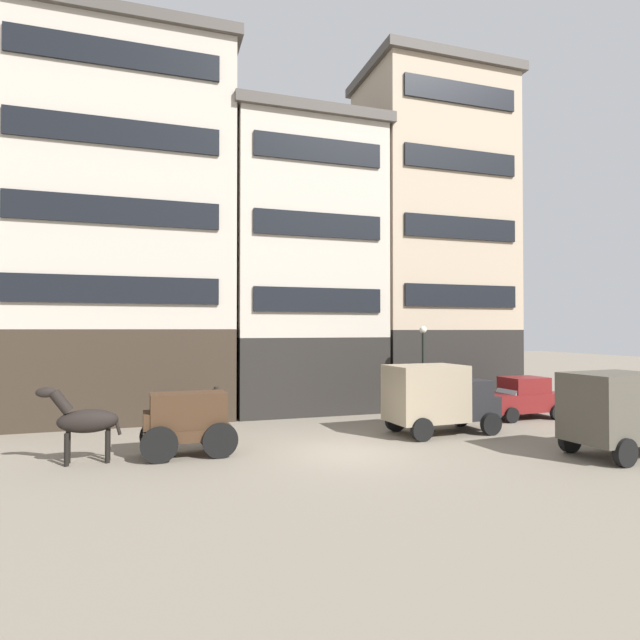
{
  "coord_description": "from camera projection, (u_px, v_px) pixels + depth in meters",
  "views": [
    {
      "loc": [
        -5.91,
        -15.46,
        4.0
      ],
      "look_at": [
        -0.34,
        1.86,
        4.31
      ],
      "focal_mm": 28.68,
      "sensor_mm": 36.0,
      "label": 1
    }
  ],
  "objects": [
    {
      "name": "fire_hydrant_curbside",
      "position": [
        187.0,
        420.0,
        19.95
      ],
      "size": [
        0.24,
        0.24,
        0.83
      ],
      "color": "maroon",
      "rests_on": "ground_plane"
    },
    {
      "name": "delivery_truck_far",
      "position": [
        626.0,
        410.0,
        16.15
      ],
      "size": [
        4.48,
        2.45,
        2.62
      ],
      "color": "#7A6B4C",
      "rests_on": "ground_plane"
    },
    {
      "name": "sedan_dark",
      "position": [
        522.0,
        398.0,
        22.83
      ],
      "size": [
        3.72,
        1.9,
        1.83
      ],
      "color": "maroon",
      "rests_on": "ground_plane"
    },
    {
      "name": "building_far_left",
      "position": [
        121.0,
        226.0,
        23.17
      ],
      "size": [
        10.2,
        5.99,
        17.22
      ],
      "color": "#33281E",
      "rests_on": "ground_plane"
    },
    {
      "name": "streetlamp_curbside",
      "position": [
        423.0,
        358.0,
        23.02
      ],
      "size": [
        0.32,
        0.32,
        4.12
      ],
      "color": "black",
      "rests_on": "ground_plane"
    },
    {
      "name": "building_center_left",
      "position": [
        302.0,
        265.0,
        25.76
      ],
      "size": [
        7.63,
        5.99,
        14.33
      ],
      "color": "black",
      "rests_on": "ground_plane"
    },
    {
      "name": "ground_plane",
      "position": [
        348.0,
        453.0,
        16.46
      ],
      "size": [
        120.0,
        120.0,
        0.0
      ],
      "primitive_type": "plane",
      "color": "slate"
    },
    {
      "name": "pedestrian_officer",
      "position": [
        216.0,
        408.0,
        19.36
      ],
      "size": [
        0.45,
        0.45,
        1.79
      ],
      "color": "black",
      "rests_on": "ground_plane"
    },
    {
      "name": "draft_horse",
      "position": [
        84.0,
        420.0,
        15.17
      ],
      "size": [
        2.35,
        0.66,
        2.3
      ],
      "color": "black",
      "rests_on": "ground_plane"
    },
    {
      "name": "delivery_truck_near",
      "position": [
        439.0,
        396.0,
        19.47
      ],
      "size": [
        4.43,
        2.32,
        2.62
      ],
      "color": "black",
      "rests_on": "ground_plane"
    },
    {
      "name": "cargo_wagon",
      "position": [
        187.0,
        419.0,
        16.07
      ],
      "size": [
        2.95,
        1.6,
        1.98
      ],
      "color": "#3D2819",
      "rests_on": "ground_plane"
    },
    {
      "name": "building_center_right",
      "position": [
        433.0,
        237.0,
        28.08
      ],
      "size": [
        7.98,
        5.99,
        18.0
      ],
      "color": "black",
      "rests_on": "ground_plane"
    }
  ]
}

